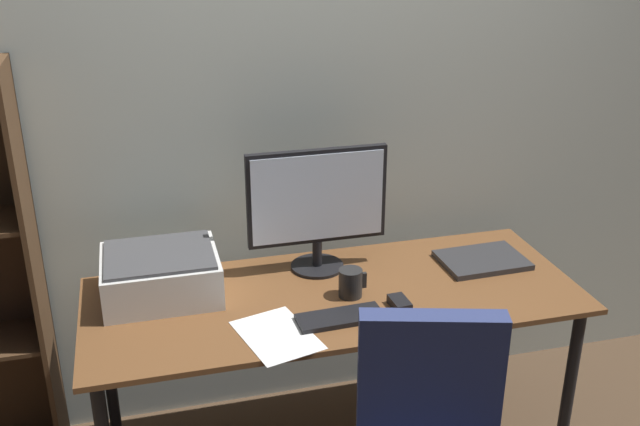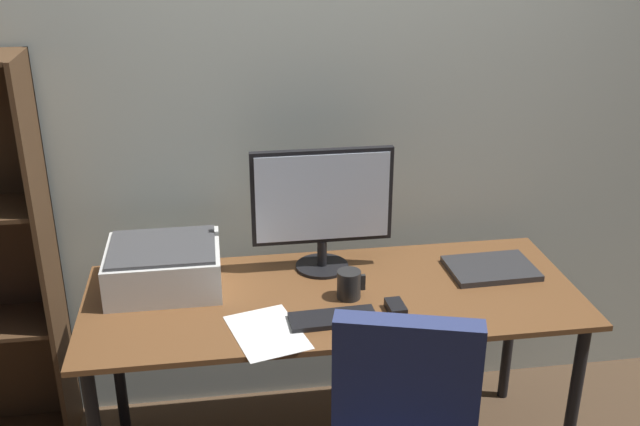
{
  "view_description": "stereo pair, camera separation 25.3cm",
  "coord_description": "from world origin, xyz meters",
  "px_view_note": "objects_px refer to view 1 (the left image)",
  "views": [
    {
      "loc": [
        -0.63,
        -2.21,
        2.03
      ],
      "look_at": [
        -0.04,
        0.04,
        1.04
      ],
      "focal_mm": 41.49,
      "sensor_mm": 36.0,
      "label": 1
    },
    {
      "loc": [
        -0.39,
        -2.26,
        2.03
      ],
      "look_at": [
        -0.04,
        0.04,
        1.04
      ],
      "focal_mm": 41.49,
      "sensor_mm": 36.0,
      "label": 2
    }
  ],
  "objects_px": {
    "monitor": "(317,203)",
    "keyboard": "(340,318)",
    "desk": "(334,312)",
    "printer": "(161,274)",
    "laptop": "(482,260)",
    "mouse": "(399,303)",
    "coffee_mug": "(351,283)"
  },
  "relations": [
    {
      "from": "laptop",
      "to": "printer",
      "type": "xyz_separation_m",
      "value": [
        -1.21,
        0.06,
        0.07
      ]
    },
    {
      "from": "mouse",
      "to": "coffee_mug",
      "type": "distance_m",
      "value": 0.19
    },
    {
      "from": "laptop",
      "to": "keyboard",
      "type": "bearing_deg",
      "value": -159.37
    },
    {
      "from": "desk",
      "to": "keyboard",
      "type": "xyz_separation_m",
      "value": [
        -0.03,
        -0.18,
        0.09
      ]
    },
    {
      "from": "monitor",
      "to": "laptop",
      "type": "distance_m",
      "value": 0.68
    },
    {
      "from": "keyboard",
      "to": "laptop",
      "type": "height_order",
      "value": "laptop"
    },
    {
      "from": "keyboard",
      "to": "mouse",
      "type": "distance_m",
      "value": 0.22
    },
    {
      "from": "desk",
      "to": "keyboard",
      "type": "distance_m",
      "value": 0.2
    },
    {
      "from": "mouse",
      "to": "coffee_mug",
      "type": "bearing_deg",
      "value": 135.51
    },
    {
      "from": "laptop",
      "to": "desk",
      "type": "bearing_deg",
      "value": -173.84
    },
    {
      "from": "keyboard",
      "to": "coffee_mug",
      "type": "relative_size",
      "value": 2.85
    },
    {
      "from": "monitor",
      "to": "printer",
      "type": "bearing_deg",
      "value": -174.31
    },
    {
      "from": "desk",
      "to": "monitor",
      "type": "height_order",
      "value": "monitor"
    },
    {
      "from": "monitor",
      "to": "keyboard",
      "type": "relative_size",
      "value": 1.79
    },
    {
      "from": "mouse",
      "to": "keyboard",
      "type": "bearing_deg",
      "value": -176.18
    },
    {
      "from": "keyboard",
      "to": "printer",
      "type": "distance_m",
      "value": 0.65
    },
    {
      "from": "desk",
      "to": "mouse",
      "type": "distance_m",
      "value": 0.26
    },
    {
      "from": "monitor",
      "to": "laptop",
      "type": "height_order",
      "value": "monitor"
    },
    {
      "from": "desk",
      "to": "keyboard",
      "type": "height_order",
      "value": "keyboard"
    },
    {
      "from": "monitor",
      "to": "desk",
      "type": "bearing_deg",
      "value": -87.8
    },
    {
      "from": "mouse",
      "to": "laptop",
      "type": "xyz_separation_m",
      "value": [
        0.43,
        0.24,
        -0.01
      ]
    },
    {
      "from": "coffee_mug",
      "to": "printer",
      "type": "height_order",
      "value": "printer"
    },
    {
      "from": "monitor",
      "to": "coffee_mug",
      "type": "xyz_separation_m",
      "value": [
        0.06,
        -0.24,
        -0.22
      ]
    },
    {
      "from": "mouse",
      "to": "coffee_mug",
      "type": "relative_size",
      "value": 0.94
    },
    {
      "from": "mouse",
      "to": "laptop",
      "type": "distance_m",
      "value": 0.49
    },
    {
      "from": "coffee_mug",
      "to": "desk",
      "type": "bearing_deg",
      "value": 148.01
    },
    {
      "from": "desk",
      "to": "coffee_mug",
      "type": "height_order",
      "value": "coffee_mug"
    },
    {
      "from": "keyboard",
      "to": "desk",
      "type": "bearing_deg",
      "value": 78.08
    },
    {
      "from": "keyboard",
      "to": "laptop",
      "type": "distance_m",
      "value": 0.7
    },
    {
      "from": "printer",
      "to": "laptop",
      "type": "bearing_deg",
      "value": -2.94
    },
    {
      "from": "monitor",
      "to": "coffee_mug",
      "type": "relative_size",
      "value": 5.1
    },
    {
      "from": "monitor",
      "to": "printer",
      "type": "relative_size",
      "value": 1.3
    }
  ]
}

